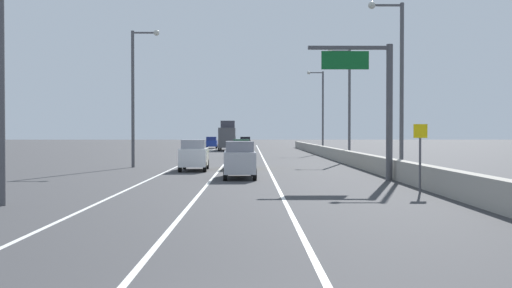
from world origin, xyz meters
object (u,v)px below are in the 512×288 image
object	(u,v)px
lamp_post_right_fourth	(321,106)
car_yellow_4	(240,156)
speed_advisory_sign	(420,153)
car_blue_5	(212,143)
overhead_sign_gantry	(376,95)
car_green_0	(241,149)
box_truck	(227,137)
car_white_1	(194,155)
lamp_post_left_mid	(136,89)
car_black_2	(245,143)
car_silver_3	(240,160)
lamp_post_right_second	(398,77)
lamp_post_right_third	(347,97)
lamp_post_left_near	(8,40)

from	to	relation	value
lamp_post_right_fourth	car_yellow_4	distance (m)	33.95
speed_advisory_sign	car_blue_5	distance (m)	76.80
overhead_sign_gantry	car_yellow_4	bearing A→B (deg)	125.11
overhead_sign_gantry	car_green_0	bearing A→B (deg)	105.01
box_truck	car_yellow_4	bearing A→B (deg)	-86.68
car_green_0	car_white_1	bearing A→B (deg)	-98.30
speed_advisory_sign	lamp_post_left_mid	size ratio (longest dim) A/B	0.29
car_black_2	car_yellow_4	size ratio (longest dim) A/B	0.86
car_yellow_4	car_silver_3	bearing A→B (deg)	-89.36
box_truck	car_white_1	bearing A→B (deg)	-90.60
car_white_1	car_silver_3	bearing A→B (deg)	-65.33
car_black_2	car_green_0	bearing A→B (deg)	-90.14
lamp_post_right_second	lamp_post_right_fourth	distance (m)	40.37
overhead_sign_gantry	car_silver_3	xyz separation A→B (m)	(-7.55, 1.58, -3.66)
lamp_post_right_fourth	car_silver_3	xyz separation A→B (m)	(-9.52, -41.47, -4.89)
lamp_post_right_fourth	speed_advisory_sign	bearing A→B (deg)	-91.75
lamp_post_right_fourth	car_white_1	size ratio (longest dim) A/B	2.26
car_black_2	lamp_post_right_second	bearing A→B (deg)	-81.45
lamp_post_right_third	lamp_post_left_near	distance (m)	38.63
lamp_post_left_mid	car_green_0	size ratio (longest dim) A/B	2.58
car_black_2	box_truck	xyz separation A→B (m)	(-2.58, -9.32, 1.06)
speed_advisory_sign	car_blue_5	xyz separation A→B (m)	(-13.87, 75.53, -0.79)
car_green_0	lamp_post_right_second	bearing A→B (deg)	-69.99
speed_advisory_sign	car_yellow_4	xyz separation A→B (m)	(-8.09, 18.02, -0.83)
lamp_post_right_third	overhead_sign_gantry	bearing A→B (deg)	-95.06
lamp_post_right_fourth	lamp_post_left_near	xyz separation A→B (m)	(-17.58, -54.55, 0.00)
overhead_sign_gantry	car_green_0	distance (m)	30.49
box_truck	car_green_0	bearing A→B (deg)	-84.88
speed_advisory_sign	lamp_post_right_fourth	distance (m)	50.38
lamp_post_left_near	car_green_0	bearing A→B (deg)	79.20
lamp_post_right_fourth	car_yellow_4	world-z (taller)	lamp_post_right_fourth
lamp_post_left_near	car_green_0	size ratio (longest dim) A/B	2.58
lamp_post_right_second	car_black_2	size ratio (longest dim) A/B	2.58
car_black_2	box_truck	size ratio (longest dim) A/B	0.44
lamp_post_right_third	lamp_post_left_near	world-z (taller)	same
car_silver_3	lamp_post_left_mid	bearing A→B (deg)	125.81
lamp_post_left_mid	car_black_2	world-z (taller)	lamp_post_left_mid
lamp_post_right_third	car_white_1	distance (m)	19.72
car_silver_3	car_blue_5	distance (m)	67.08
lamp_post_left_near	car_green_0	world-z (taller)	lamp_post_left_near
car_yellow_4	box_truck	bearing A→B (deg)	93.32
lamp_post_left_mid	car_blue_5	bearing A→B (deg)	87.79
overhead_sign_gantry	box_truck	world-z (taller)	overhead_sign_gantry
overhead_sign_gantry	lamp_post_right_fourth	world-z (taller)	lamp_post_right_fourth
lamp_post_left_near	car_blue_5	distance (m)	80.09
overhead_sign_gantry	speed_advisory_sign	bearing A→B (deg)	-86.45
speed_advisory_sign	lamp_post_left_near	world-z (taller)	lamp_post_left_near
lamp_post_right_fourth	car_white_1	distance (m)	36.96
lamp_post_right_second	car_silver_3	xyz separation A→B (m)	(-9.38, -1.10, -4.89)
car_white_1	car_blue_5	size ratio (longest dim) A/B	1.11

